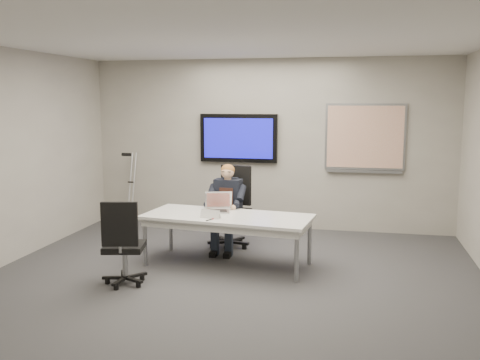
% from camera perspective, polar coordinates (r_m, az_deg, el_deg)
% --- Properties ---
extents(floor, '(6.00, 6.00, 0.02)m').
position_cam_1_polar(floor, '(6.28, -1.48, -11.29)').
color(floor, '#38383B').
rests_on(floor, ground).
extents(ceiling, '(6.00, 6.00, 0.02)m').
position_cam_1_polar(ceiling, '(5.94, -1.59, 15.03)').
color(ceiling, silver).
rests_on(ceiling, wall_back).
extents(wall_back, '(6.00, 0.02, 2.80)m').
position_cam_1_polar(wall_back, '(8.88, 3.08, 3.81)').
color(wall_back, '#9B968C').
rests_on(wall_back, ground).
extents(wall_front, '(6.00, 0.02, 2.80)m').
position_cam_1_polar(wall_front, '(3.16, -14.62, -5.06)').
color(wall_front, '#9B968C').
rests_on(wall_front, ground).
extents(conference_table, '(2.23, 1.14, 0.66)m').
position_cam_1_polar(conference_table, '(6.90, -1.34, -4.39)').
color(conference_table, white).
rests_on(conference_table, ground).
extents(tv_display, '(1.30, 0.09, 0.80)m').
position_cam_1_polar(tv_display, '(8.91, -0.16, 4.49)').
color(tv_display, black).
rests_on(tv_display, wall_back).
extents(whiteboard, '(1.25, 0.08, 1.10)m').
position_cam_1_polar(whiteboard, '(8.73, 13.19, 4.38)').
color(whiteboard, gray).
rests_on(whiteboard, wall_back).
extents(office_chair_far, '(0.67, 0.67, 1.18)m').
position_cam_1_polar(office_chair_far, '(7.82, -1.03, -4.49)').
color(office_chair_far, black).
rests_on(office_chair_far, ground).
extents(office_chair_near, '(0.58, 0.58, 1.01)m').
position_cam_1_polar(office_chair_near, '(6.37, -12.27, -8.20)').
color(office_chair_near, black).
rests_on(office_chair_near, ground).
extents(seated_person, '(0.39, 0.67, 1.23)m').
position_cam_1_polar(seated_person, '(7.56, -1.55, -3.95)').
color(seated_person, '#1F2633').
rests_on(seated_person, office_chair_far).
extents(crutch, '(0.24, 0.74, 1.34)m').
position_cam_1_polar(crutch, '(9.40, -11.50, -0.75)').
color(crutch, '#B6B9BE').
rests_on(crutch, ground).
extents(laptop, '(0.42, 0.43, 0.25)m').
position_cam_1_polar(laptop, '(7.12, -2.50, -2.85)').
color(laptop, '#B8B8BA').
rests_on(laptop, conference_table).
extents(name_tent, '(0.27, 0.13, 0.11)m').
position_cam_1_polar(name_tent, '(6.73, -3.18, -3.62)').
color(name_tent, silver).
rests_on(name_tent, conference_table).
extents(pen, '(0.07, 0.14, 0.01)m').
position_cam_1_polar(pen, '(6.61, -3.22, -4.24)').
color(pen, black).
rests_on(pen, conference_table).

